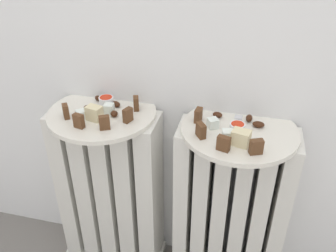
{
  "coord_description": "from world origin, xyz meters",
  "views": [
    {
      "loc": [
        0.19,
        -0.5,
        1.05
      ],
      "look_at": [
        0.0,
        0.28,
        0.55
      ],
      "focal_mm": 38.44,
      "sensor_mm": 36.0,
      "label": 1
    }
  ],
  "objects": [
    {
      "name": "dark_cake_slice_left_3",
      "position": [
        -0.1,
        0.25,
        0.59
      ],
      "size": [
        0.02,
        0.03,
        0.04
      ],
      "primitive_type": "cube",
      "rotation": [
        0.0,
        0.0,
        1.2
      ],
      "color": "#56351E",
      "rests_on": "plate_left"
    },
    {
      "name": "dark_cake_slice_left_4",
      "position": [
        -0.1,
        0.31,
        0.59
      ],
      "size": [
        0.02,
        0.03,
        0.04
      ],
      "primitive_type": "cube",
      "rotation": [
        0.0,
        0.0,
        1.92
      ],
      "color": "#56351E",
      "rests_on": "plate_left"
    },
    {
      "name": "dark_cake_slice_right_1",
      "position": [
        0.1,
        0.22,
        0.59
      ],
      "size": [
        0.03,
        0.03,
        0.04
      ],
      "primitive_type": "cube",
      "rotation": [
        0.0,
        0.0,
        -0.97
      ],
      "color": "#56351E",
      "rests_on": "plate_right"
    },
    {
      "name": "medjool_date_left_3",
      "position": [
        -0.14,
        0.26,
        0.58
      ],
      "size": [
        0.03,
        0.03,
        0.01
      ],
      "primitive_type": "ellipsoid",
      "rotation": [
        0.0,
        0.0,
        1.92
      ],
      "color": "#3D1E0F",
      "rests_on": "plate_left"
    },
    {
      "name": "medjool_date_right_0",
      "position": [
        0.2,
        0.32,
        0.58
      ],
      "size": [
        0.02,
        0.03,
        0.02
      ],
      "primitive_type": "ellipsoid",
      "rotation": [
        0.0,
        0.0,
        1.54
      ],
      "color": "#3D1E0F",
      "rests_on": "plate_right"
    },
    {
      "name": "dark_cake_slice_right_2",
      "position": [
        0.15,
        0.18,
        0.59
      ],
      "size": [
        0.03,
        0.02,
        0.04
      ],
      "primitive_type": "cube",
      "rotation": [
        0.0,
        0.0,
        -0.29
      ],
      "color": "#56351E",
      "rests_on": "plate_right"
    },
    {
      "name": "dark_cake_slice_left_1",
      "position": [
        -0.21,
        0.19,
        0.59
      ],
      "size": [
        0.03,
        0.02,
        0.04
      ],
      "primitive_type": "cube",
      "rotation": [
        0.0,
        0.0,
        -0.24
      ],
      "color": "#56351E",
      "rests_on": "plate_left"
    },
    {
      "name": "turkish_delight_left_1",
      "position": [
        -0.22,
        0.23,
        0.58
      ],
      "size": [
        0.03,
        0.03,
        0.02
      ],
      "primitive_type": "cube",
      "rotation": [
        0.0,
        0.0,
        0.67
      ],
      "color": "white",
      "rests_on": "plate_left"
    },
    {
      "name": "radiator_right",
      "position": [
        0.18,
        0.28,
        0.27
      ],
      "size": [
        0.32,
        0.12,
        0.56
      ],
      "color": "silver",
      "rests_on": "ground_plane"
    },
    {
      "name": "fork",
      "position": [
        0.18,
        0.3,
        0.57
      ],
      "size": [
        0.02,
        0.11,
        0.0
      ],
      "color": "silver",
      "rests_on": "plate_right"
    },
    {
      "name": "marble_cake_slice_right_0",
      "position": [
        0.19,
        0.21,
        0.59
      ],
      "size": [
        0.05,
        0.04,
        0.04
      ],
      "primitive_type": "cube",
      "rotation": [
        0.0,
        0.0,
        -0.22
      ],
      "color": "beige",
      "rests_on": "plate_right"
    },
    {
      "name": "medjool_date_left_0",
      "position": [
        -0.22,
        0.27,
        0.58
      ],
      "size": [
        0.03,
        0.03,
        0.02
      ],
      "primitive_type": "ellipsoid",
      "rotation": [
        0.0,
        0.0,
        2.73
      ],
      "color": "#3D1E0F",
      "rests_on": "plate_left"
    },
    {
      "name": "dark_cake_slice_right_3",
      "position": [
        0.23,
        0.18,
        0.59
      ],
      "size": [
        0.03,
        0.03,
        0.04
      ],
      "primitive_type": "cube",
      "rotation": [
        0.0,
        0.0,
        0.4
      ],
      "color": "#56351E",
      "rests_on": "plate_right"
    },
    {
      "name": "medjool_date_left_2",
      "position": [
        -0.22,
        0.33,
        0.58
      ],
      "size": [
        0.03,
        0.02,
        0.02
      ],
      "primitive_type": "ellipsoid",
      "rotation": [
        0.0,
        0.0,
        2.84
      ],
      "color": "#3D1E0F",
      "rests_on": "plate_left"
    },
    {
      "name": "dark_cake_slice_right_0",
      "position": [
        0.08,
        0.29,
        0.59
      ],
      "size": [
        0.02,
        0.03,
        0.04
      ],
      "primitive_type": "cube",
      "rotation": [
        0.0,
        0.0,
        -1.66
      ],
      "color": "#56351E",
      "rests_on": "plate_right"
    },
    {
      "name": "plate_right",
      "position": [
        0.18,
        0.28,
        0.56
      ],
      "size": [
        0.29,
        0.29,
        0.01
      ],
      "primitive_type": "cylinder",
      "color": "silver",
      "rests_on": "radiator_right"
    },
    {
      "name": "dark_cake_slice_left_2",
      "position": [
        -0.14,
        0.2,
        0.59
      ],
      "size": [
        0.03,
        0.02,
        0.04
      ],
      "primitive_type": "cube",
      "rotation": [
        0.0,
        0.0,
        0.48
      ],
      "color": "#56351E",
      "rests_on": "plate_left"
    },
    {
      "name": "jam_bowl_right",
      "position": [
        0.18,
        0.26,
        0.58
      ],
      "size": [
        0.04,
        0.04,
        0.02
      ],
      "color": "white",
      "rests_on": "plate_right"
    },
    {
      "name": "medjool_date_left_1",
      "position": [
        -0.16,
        0.31,
        0.58
      ],
      "size": [
        0.03,
        0.03,
        0.02
      ],
      "primitive_type": "ellipsoid",
      "rotation": [
        0.0,
        0.0,
        2.7
      ],
      "color": "#3D1E0F",
      "rests_on": "plate_left"
    },
    {
      "name": "turkish_delight_left_0",
      "position": [
        -0.16,
        0.28,
        0.58
      ],
      "size": [
        0.03,
        0.03,
        0.02
      ],
      "primitive_type": "cube",
      "rotation": [
        0.0,
        0.0,
        0.12
      ],
      "color": "white",
      "rests_on": "plate_left"
    },
    {
      "name": "jam_bowl_left",
      "position": [
        -0.19,
        0.32,
        0.58
      ],
      "size": [
        0.04,
        0.04,
        0.02
      ],
      "color": "white",
      "rests_on": "plate_left"
    },
    {
      "name": "turkish_delight_right_0",
      "position": [
        0.12,
        0.27,
        0.58
      ],
      "size": [
        0.03,
        0.03,
        0.02
      ],
      "primitive_type": "cube",
      "rotation": [
        0.0,
        0.0,
        0.57
      ],
      "color": "white",
      "rests_on": "plate_right"
    },
    {
      "name": "marble_cake_slice_left_0",
      "position": [
        -0.18,
        0.23,
        0.59
      ],
      "size": [
        0.04,
        0.04,
        0.04
      ],
      "primitive_type": "cube",
      "rotation": [
        0.0,
        0.0,
        -0.23
      ],
      "color": "beige",
      "rests_on": "plate_left"
    },
    {
      "name": "plate_left",
      "position": [
        -0.18,
        0.28,
        0.56
      ],
      "size": [
        0.29,
        0.29,
        0.01
      ],
      "primitive_type": "cylinder",
      "color": "silver",
      "rests_on": "radiator_left"
    },
    {
      "name": "dark_cake_slice_left_0",
      "position": [
        -0.26,
        0.23,
        0.59
      ],
      "size": [
        0.03,
        0.03,
        0.04
      ],
      "primitive_type": "cube",
      "rotation": [
        0.0,
        0.0,
        -0.96
      ],
      "color": "#56351E",
      "rests_on": "plate_left"
    },
    {
      "name": "medjool_date_right_1",
      "position": [
        0.12,
        0.32,
        0.58
      ],
      "size": [
        0.03,
        0.02,
        0.01
      ],
      "primitive_type": "ellipsoid",
      "rotation": [
        0.0,
        0.0,
        2.96
      ],
      "color": "#3D1E0F",
      "rests_on": "plate_right"
    },
    {
      "name": "radiator_left",
      "position": [
        -0.18,
        0.28,
        0.27
      ],
      "size": [
        0.32,
        0.12,
        0.56
      ],
      "color": "silver",
      "rests_on": "ground_plane"
    },
    {
      "name": "medjool_date_right_2",
      "position": [
        0.23,
        0.3,
        0.58
      ],
      "size": [
        0.03,
        0.02,
        0.02
      ],
      "primitive_type": "ellipsoid",
      "rotation": [
        0.0,
        0.0,
        3.12
      ],
      "color": "#3D1E0F",
      "rests_on": "plate_right"
    },
    {
      "name": "turkish_delight_right_1",
      "position": [
        0.16,
        0.22,
        0.58
      ],
      "size": [
        0.03,
        0.03,
        0.03
      ],
      "primitive_type": "cube",
      "rotation": [
        0.0,
        0.0,
        0.19
      ],
      "color": "white",
      "rests_on": "plate_right"
    }
  ]
}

